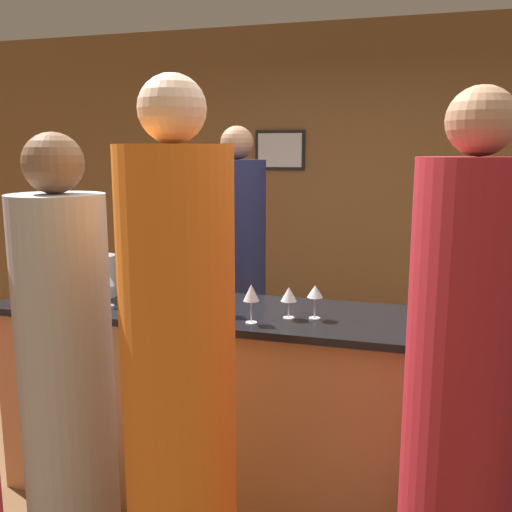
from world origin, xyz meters
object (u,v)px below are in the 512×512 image
object	(u,v)px
guest_0	(179,389)
ice_bucket	(100,276)
guest_2	(67,381)
guest_4	(461,409)
bartender	(238,292)

from	to	relation	value
guest_0	ice_bucket	distance (m)	1.21
guest_2	guest_4	distance (m)	1.49
bartender	guest_4	bearing A→B (deg)	131.43
bartender	guest_2	size ratio (longest dim) A/B	1.04
guest_4	guest_0	bearing A→B (deg)	-170.79
ice_bucket	guest_0	bearing A→B (deg)	-46.00
guest_4	ice_bucket	bearing A→B (deg)	158.29
guest_2	guest_0	bearing A→B (deg)	-12.62
guest_0	guest_2	xyz separation A→B (m)	(-0.54, 0.12, -0.08)
guest_0	ice_bucket	xyz separation A→B (m)	(-0.83, 0.86, 0.17)
guest_0	guest_4	distance (m)	0.96
guest_2	guest_4	xyz separation A→B (m)	(1.49, 0.03, 0.06)
guest_2	bartender	bearing A→B (deg)	79.86
guest_0	guest_2	bearing A→B (deg)	167.38
bartender	guest_4	distance (m)	1.86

